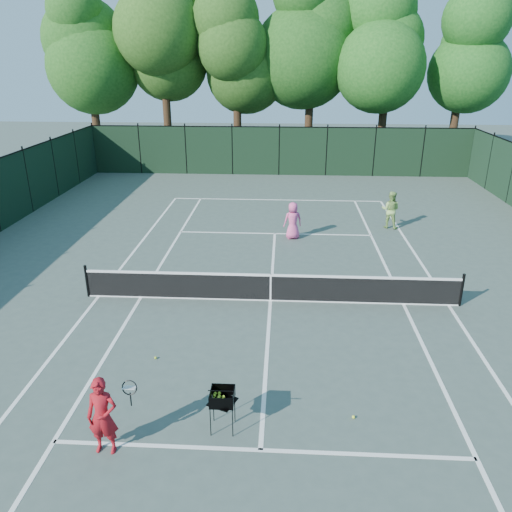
# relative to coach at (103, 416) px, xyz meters

# --- Properties ---
(ground) EXTENTS (90.00, 90.00, 0.00)m
(ground) POSITION_rel_coach_xyz_m (2.97, 6.56, -0.81)
(ground) COLOR #425049
(ground) RESTS_ON ground
(sideline_doubles_left) EXTENTS (0.10, 23.77, 0.01)m
(sideline_doubles_left) POSITION_rel_coach_xyz_m (-2.51, 6.56, -0.81)
(sideline_doubles_left) COLOR white
(sideline_doubles_left) RESTS_ON ground
(sideline_doubles_right) EXTENTS (0.10, 23.77, 0.01)m
(sideline_doubles_right) POSITION_rel_coach_xyz_m (8.46, 6.56, -0.81)
(sideline_doubles_right) COLOR white
(sideline_doubles_right) RESTS_ON ground
(sideline_singles_left) EXTENTS (0.10, 23.77, 0.01)m
(sideline_singles_left) POSITION_rel_coach_xyz_m (-1.14, 6.56, -0.81)
(sideline_singles_left) COLOR white
(sideline_singles_left) RESTS_ON ground
(sideline_singles_right) EXTENTS (0.10, 23.77, 0.01)m
(sideline_singles_right) POSITION_rel_coach_xyz_m (7.09, 6.56, -0.81)
(sideline_singles_right) COLOR white
(sideline_singles_right) RESTS_ON ground
(baseline_far) EXTENTS (10.97, 0.10, 0.01)m
(baseline_far) POSITION_rel_coach_xyz_m (2.97, 18.45, -0.81)
(baseline_far) COLOR white
(baseline_far) RESTS_ON ground
(service_line_near) EXTENTS (8.23, 0.10, 0.01)m
(service_line_near) POSITION_rel_coach_xyz_m (2.97, 0.16, -0.81)
(service_line_near) COLOR white
(service_line_near) RESTS_ON ground
(service_line_far) EXTENTS (8.23, 0.10, 0.01)m
(service_line_far) POSITION_rel_coach_xyz_m (2.97, 12.96, -0.81)
(service_line_far) COLOR white
(service_line_far) RESTS_ON ground
(center_service_line) EXTENTS (0.10, 12.80, 0.01)m
(center_service_line) POSITION_rel_coach_xyz_m (2.97, 6.56, -0.81)
(center_service_line) COLOR white
(center_service_line) RESTS_ON ground
(tennis_net) EXTENTS (11.69, 0.09, 1.06)m
(tennis_net) POSITION_rel_coach_xyz_m (2.97, 6.56, -0.33)
(tennis_net) COLOR black
(tennis_net) RESTS_ON ground
(fence_far) EXTENTS (24.00, 0.05, 3.00)m
(fence_far) POSITION_rel_coach_xyz_m (2.97, 24.56, 0.69)
(fence_far) COLOR black
(fence_far) RESTS_ON ground
(tree_0) EXTENTS (6.40, 6.40, 13.14)m
(tree_0) POSITION_rel_coach_xyz_m (-10.03, 28.06, 7.35)
(tree_0) COLOR black
(tree_0) RESTS_ON ground
(tree_1) EXTENTS (6.80, 6.80, 13.98)m
(tree_1) POSITION_rel_coach_xyz_m (-5.03, 28.56, 7.88)
(tree_1) COLOR black
(tree_1) RESTS_ON ground
(tree_2) EXTENTS (6.00, 6.00, 12.40)m
(tree_2) POSITION_rel_coach_xyz_m (-0.03, 28.36, 6.92)
(tree_2) COLOR black
(tree_2) RESTS_ON ground
(tree_3) EXTENTS (7.00, 7.00, 14.45)m
(tree_3) POSITION_rel_coach_xyz_m (4.97, 28.86, 8.19)
(tree_3) COLOR black
(tree_3) RESTS_ON ground
(tree_4) EXTENTS (6.20, 6.20, 12.97)m
(tree_4) POSITION_rel_coach_xyz_m (9.97, 28.16, 7.33)
(tree_4) COLOR black
(tree_4) RESTS_ON ground
(tree_5) EXTENTS (5.80, 5.80, 12.23)m
(tree_5) POSITION_rel_coach_xyz_m (14.97, 28.66, 6.90)
(tree_5) COLOR black
(tree_5) RESTS_ON ground
(coach) EXTENTS (0.90, 0.59, 1.62)m
(coach) POSITION_rel_coach_xyz_m (0.00, 0.00, 0.00)
(coach) COLOR #A2121B
(coach) RESTS_ON ground
(player_pink) EXTENTS (0.86, 0.67, 1.56)m
(player_pink) POSITION_rel_coach_xyz_m (3.72, 12.41, -0.03)
(player_pink) COLOR #E85293
(player_pink) RESTS_ON ground
(player_green) EXTENTS (0.98, 0.87, 1.66)m
(player_green) POSITION_rel_coach_xyz_m (8.04, 14.07, 0.02)
(player_green) COLOR #8BB55A
(player_green) RESTS_ON ground
(ball_hopper) EXTENTS (0.63, 0.63, 0.93)m
(ball_hopper) POSITION_rel_coach_xyz_m (2.18, 0.73, -0.03)
(ball_hopper) COLOR black
(ball_hopper) RESTS_ON ground
(loose_ball_near_cart) EXTENTS (0.07, 0.07, 0.07)m
(loose_ball_near_cart) POSITION_rel_coach_xyz_m (4.89, 1.19, -0.78)
(loose_ball_near_cart) COLOR #E0F231
(loose_ball_near_cart) RESTS_ON ground
(loose_ball_midcourt) EXTENTS (0.07, 0.07, 0.07)m
(loose_ball_midcourt) POSITION_rel_coach_xyz_m (0.17, 3.16, -0.78)
(loose_ball_midcourt) COLOR #B1CD2A
(loose_ball_midcourt) RESTS_ON ground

